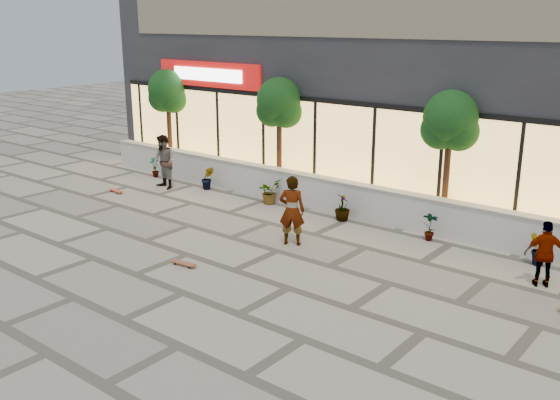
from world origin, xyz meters
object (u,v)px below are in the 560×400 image
Objects in this scene: tree_mideast at (450,124)px; tree_midwest at (279,106)px; skater_center at (292,210)px; skateboard_left at (116,191)px; skater_left at (164,162)px; tree_west at (168,94)px; skater_right_near at (545,254)px; skateboard_center at (183,263)px.

tree_midwest is at bearing 180.00° from tree_mideast.
skater_center is 7.89m from skateboard_left.
skater_center is at bearing -3.78° from skater_left.
tree_midwest is at bearing 41.23° from skater_left.
tree_west and tree_mideast have the same top height.
tree_midwest reaches higher than skater_right_near.
skater_center is (8.97, -3.79, -2.05)m from tree_west.
skater_left is at bearing -167.40° from tree_mideast.
tree_midwest is 2.07× the size of skater_left.
skateboard_center is at bearing -118.76° from tree_mideast.
skater_left is (2.04, -2.12, -2.04)m from tree_west.
skater_left is 7.42m from skateboard_center.
skateboard_left is at bearing -112.59° from skater_left.
tree_midwest and tree_mideast have the same top height.
tree_west is at bearing -51.33° from skater_center.
skater_right_near is at bearing -9.20° from tree_west.
skater_right_near is 13.92m from skateboard_left.
skateboard_center is (7.86, -6.64, -2.91)m from tree_west.
skateboard_center is (-3.64, -6.64, -2.91)m from tree_mideast.
tree_mideast is 9.91m from skater_left.
tree_west reaches higher than skateboard_left.
tree_west is 5.50m from tree_midwest.
tree_west is at bearing 180.00° from tree_mideast.
tree_mideast reaches higher than skater_left.
skater_center is 6.17m from skater_right_near.
tree_mideast is at bearing 22.42° from skater_left.
tree_mideast is 2.10× the size of skater_center.
skater_left is (-6.94, 1.68, 0.01)m from skater_center.
tree_west is at bearing 180.00° from tree_midwest.
tree_west reaches higher than skater_right_near.
skateboard_center is 7.40m from skateboard_left.
skater_right_near reaches higher than skateboard_left.
tree_mideast is at bearing 53.40° from skateboard_center.
tree_west is 5.41× the size of skateboard_center.
tree_west reaches higher than skater_left.
tree_west is 3.57m from skater_left.
skater_right_near is 2.16× the size of skateboard_left.
tree_west is 2.07× the size of skater_left.
tree_midwest is 10.04m from skater_right_near.
tree_mideast reaches higher than skateboard_center.
skateboard_center is (-1.11, -2.84, -0.86)m from skater_center.
skateboard_center is at bearing -40.18° from tree_west.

